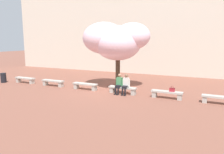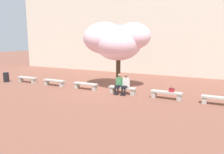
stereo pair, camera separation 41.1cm
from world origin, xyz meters
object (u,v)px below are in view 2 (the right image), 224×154
Objects in this scene: person_seated_left at (119,83)px; trash_bin at (6,77)px; handbag at (172,90)px; stone_bench_near_west at (54,82)px; stone_bench_near_east at (122,89)px; stone_bench_east_end at (166,94)px; cherry_tree_main at (116,40)px; person_seated_right at (125,84)px; stone_bench_center at (86,85)px; stone_bench_far_east at (220,100)px; stone_bench_west_end at (27,79)px.

person_seated_left is 1.65× the size of trash_bin.
person_seated_left is at bearing -179.39° from handbag.
trash_bin is (-4.59, -0.56, 0.09)m from stone_bench_near_west.
person_seated_left is (-0.23, -0.05, 0.39)m from stone_bench_near_east.
trash_bin reaches higher than stone_bench_east_end.
cherry_tree_main is (-3.95, 1.39, 3.10)m from stone_bench_east_end.
stone_bench_near_west is at bearing 180.00° from stone_bench_east_end.
person_seated_left is at bearing 179.98° from person_seated_right.
stone_bench_near_west and stone_bench_near_east have the same top height.
stone_bench_east_end is (5.63, 0.00, 0.00)m from stone_bench_center.
stone_bench_far_east is 5.41m from person_seated_right.
stone_bench_far_east is 0.39× the size of cherry_tree_main.
stone_bench_center and stone_bench_east_end have the same top height.
cherry_tree_main reaches higher than person_seated_left.
cherry_tree_main reaches higher than stone_bench_center.
person_seated_right reaches higher than stone_bench_center.
stone_bench_near_east is at bearing 13.00° from person_seated_left.
person_seated_right is at bearing -0.35° from stone_bench_west_end.
stone_bench_west_end is 8.22m from person_seated_left.
person_seated_right is 3.36m from cherry_tree_main.
person_seated_left is at bearing -57.85° from cherry_tree_main.
stone_bench_near_west is 5.86m from person_seated_right.
trash_bin reaches higher than stone_bench_far_east.
stone_bench_center is 2.35× the size of trash_bin.
person_seated_left is at bearing -167.00° from stone_bench_near_east.
stone_bench_far_east is 5.87m from person_seated_left.
stone_bench_center is 3.06m from person_seated_right.
person_seated_left reaches higher than handbag.
handbag is (3.11, -0.02, 0.28)m from stone_bench_near_east.
stone_bench_west_end is at bearing -169.22° from cherry_tree_main.
person_seated_right is 1.65× the size of trash_bin.
stone_bench_west_end is 1.00× the size of stone_bench_east_end.
stone_bench_east_end is at bearing 176.50° from handbag.
handbag is (5.92, -0.02, 0.28)m from stone_bench_center.
person_seated_right is at bearing -179.29° from handbag.
trash_bin is (-10.44, -0.50, -0.31)m from person_seated_right.
person_seated_right reaches higher than stone_bench_east_end.
stone_bench_far_east is at bearing 0.00° from stone_bench_west_end.
stone_bench_east_end is at bearing 0.00° from stone_bench_center.
stone_bench_east_end and stone_bench_far_east have the same top height.
person_seated_right reaches higher than stone_bench_far_east.
handbag reaches higher than stone_bench_near_east.
handbag is 5.29m from cherry_tree_main.
stone_bench_far_east is 1.42× the size of person_seated_right.
stone_bench_west_end is 1.00× the size of stone_bench_near_east.
cherry_tree_main reaches higher than stone_bench_near_east.
handbag is at bearing 0.71° from person_seated_right.
handbag is at bearing 2.32° from trash_bin.
person_seated_right is (0.23, -0.05, 0.39)m from stone_bench_near_east.
person_seated_right reaches higher than stone_bench_near_west.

